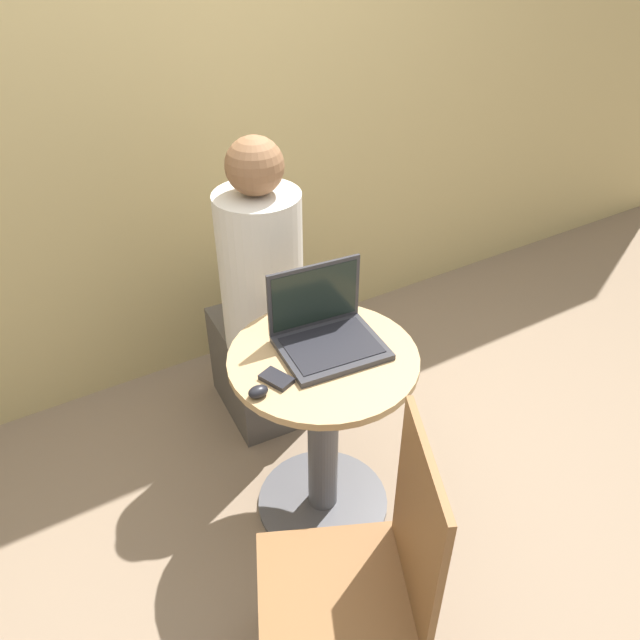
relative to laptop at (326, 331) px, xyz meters
The scene contains 8 objects.
ground_plane 0.76m from the laptop, 128.33° to the right, with size 12.00×12.00×0.00m, color #7F6B56.
back_wall 1.17m from the laptop, 92.18° to the left, with size 7.00×0.05×2.60m.
round_table 0.34m from the laptop, 128.33° to the right, with size 0.60×0.60×0.71m.
laptop is the anchor object (origin of this frame).
cell_phone 0.24m from the laptop, 159.76° to the right, with size 0.09×0.11×0.02m.
computer_mouse 0.32m from the laptop, 159.10° to the right, with size 0.06×0.04×0.03m.
chair_empty 0.75m from the laptop, 112.65° to the right, with size 0.53×0.53×0.93m.
person_seated 0.54m from the laptop, 90.55° to the left, with size 0.32×0.49×1.26m.
Camera 1 is at (-0.79, -1.30, 1.93)m, focal length 35.00 mm.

